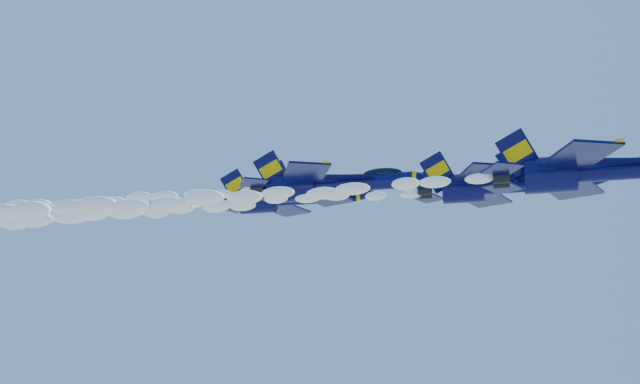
% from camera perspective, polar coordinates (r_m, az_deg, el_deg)
% --- Properties ---
extents(jet_lead, '(15.37, 12.61, 5.71)m').
position_cam_1_polar(jet_lead, '(54.04, 19.25, 1.47)').
color(jet_lead, '#08083A').
extents(smoke_trail_jet_lead, '(43.35, 1.71, 1.54)m').
position_cam_1_polar(smoke_trail_jet_lead, '(57.57, -9.77, -0.69)').
color(smoke_trail_jet_lead, white).
extents(jet_second, '(14.92, 12.24, 5.55)m').
position_cam_1_polar(jet_second, '(63.83, 12.80, 0.50)').
color(jet_second, '#08083A').
extents(smoke_trail_jet_second, '(43.35, 1.66, 1.50)m').
position_cam_1_polar(smoke_trail_jet_second, '(69.23, -11.04, -1.25)').
color(smoke_trail_jet_second, white).
extents(jet_third, '(17.72, 14.53, 6.58)m').
position_cam_1_polar(jet_third, '(73.98, 0.98, 0.59)').
color(jet_third, '#08083A').
extents(smoke_trail_jet_third, '(43.35, 1.97, 1.78)m').
position_cam_1_polar(smoke_trail_jet_third, '(84.44, -18.86, -0.96)').
color(smoke_trail_jet_third, white).
extents(jet_fourth, '(17.03, 13.97, 6.33)m').
position_cam_1_polar(jet_fourth, '(82.33, -2.18, -0.42)').
color(jet_fourth, '#08083A').
extents(smoke_trail_jet_fourth, '(43.35, 1.90, 1.71)m').
position_cam_1_polar(smoke_trail_jet_fourth, '(93.60, -19.62, -1.68)').
color(smoke_trail_jet_fourth, white).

